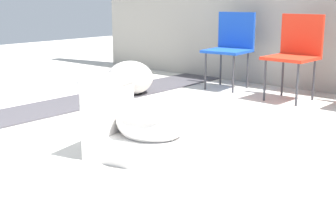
{
  "coord_description": "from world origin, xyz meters",
  "views": [
    {
      "loc": [
        2.21,
        -2.17,
        1.0
      ],
      "look_at": [
        0.25,
        0.12,
        0.3
      ],
      "focal_mm": 50.0,
      "sensor_mm": 36.0,
      "label": 1
    }
  ],
  "objects_px": {
    "folding_chair_left": "(232,42)",
    "folding_chair_middle": "(296,48)",
    "boulder_near": "(114,83)",
    "toilet": "(137,126)",
    "boulder_far": "(130,78)"
  },
  "relations": [
    {
      "from": "folding_chair_middle",
      "to": "boulder_far",
      "type": "bearing_deg",
      "value": -55.11
    },
    {
      "from": "folding_chair_left",
      "to": "boulder_far",
      "type": "relative_size",
      "value": 1.74
    },
    {
      "from": "folding_chair_middle",
      "to": "boulder_near",
      "type": "relative_size",
      "value": 2.75
    },
    {
      "from": "folding_chair_middle",
      "to": "boulder_far",
      "type": "distance_m",
      "value": 1.7
    },
    {
      "from": "folding_chair_left",
      "to": "boulder_far",
      "type": "bearing_deg",
      "value": -34.85
    },
    {
      "from": "boulder_near",
      "to": "boulder_far",
      "type": "relative_size",
      "value": 0.63
    },
    {
      "from": "toilet",
      "to": "folding_chair_left",
      "type": "xyz_separation_m",
      "value": [
        -0.89,
        2.42,
        0.29
      ]
    },
    {
      "from": "folding_chair_left",
      "to": "folding_chair_middle",
      "type": "relative_size",
      "value": 1.0
    },
    {
      "from": "toilet",
      "to": "folding_chair_left",
      "type": "bearing_deg",
      "value": 96.92
    },
    {
      "from": "folding_chair_left",
      "to": "boulder_far",
      "type": "xyz_separation_m",
      "value": [
        -0.58,
        -1.02,
        -0.34
      ]
    },
    {
      "from": "folding_chair_left",
      "to": "boulder_near",
      "type": "height_order",
      "value": "folding_chair_left"
    },
    {
      "from": "toilet",
      "to": "boulder_near",
      "type": "xyz_separation_m",
      "value": [
        -1.62,
        1.31,
        -0.1
      ]
    },
    {
      "from": "boulder_far",
      "to": "boulder_near",
      "type": "bearing_deg",
      "value": -149.14
    },
    {
      "from": "boulder_near",
      "to": "folding_chair_left",
      "type": "bearing_deg",
      "value": 56.72
    },
    {
      "from": "toilet",
      "to": "boulder_far",
      "type": "xyz_separation_m",
      "value": [
        -1.47,
        1.4,
        -0.04
      ]
    }
  ]
}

